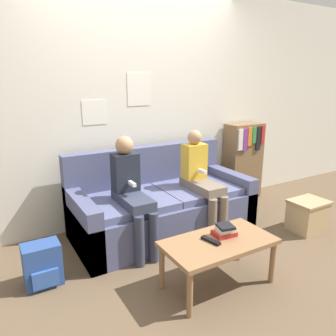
{
  "coord_description": "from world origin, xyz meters",
  "views": [
    {
      "loc": [
        -1.58,
        -2.29,
        1.62
      ],
      "look_at": [
        0.0,
        0.41,
        0.74
      ],
      "focal_mm": 35.0,
      "sensor_mm": 36.0,
      "label": 1
    }
  ],
  "objects_px": {
    "coffee_table": "(219,246)",
    "tv_remote": "(211,241)",
    "person_right": "(201,178)",
    "bookshelf": "(243,161)",
    "backpack": "(42,265)",
    "couch": "(161,206)",
    "storage_box": "(308,215)",
    "person_left": "(132,190)"
  },
  "relations": [
    {
      "from": "person_left",
      "to": "storage_box",
      "type": "xyz_separation_m",
      "value": [
        1.81,
        -0.58,
        -0.44
      ]
    },
    {
      "from": "person_right",
      "to": "tv_remote",
      "type": "height_order",
      "value": "person_right"
    },
    {
      "from": "coffee_table",
      "to": "backpack",
      "type": "relative_size",
      "value": 2.51
    },
    {
      "from": "tv_remote",
      "to": "couch",
      "type": "bearing_deg",
      "value": 68.45
    },
    {
      "from": "couch",
      "to": "backpack",
      "type": "xyz_separation_m",
      "value": [
        -1.28,
        -0.35,
        -0.11
      ]
    },
    {
      "from": "person_left",
      "to": "bookshelf",
      "type": "bearing_deg",
      "value": 16.17
    },
    {
      "from": "couch",
      "to": "tv_remote",
      "type": "bearing_deg",
      "value": -97.97
    },
    {
      "from": "person_left",
      "to": "bookshelf",
      "type": "relative_size",
      "value": 1.06
    },
    {
      "from": "coffee_table",
      "to": "person_right",
      "type": "distance_m",
      "value": 0.99
    },
    {
      "from": "coffee_table",
      "to": "storage_box",
      "type": "distance_m",
      "value": 1.49
    },
    {
      "from": "couch",
      "to": "backpack",
      "type": "bearing_deg",
      "value": -164.55
    },
    {
      "from": "couch",
      "to": "person_right",
      "type": "height_order",
      "value": "person_right"
    },
    {
      "from": "coffee_table",
      "to": "storage_box",
      "type": "relative_size",
      "value": 2.27
    },
    {
      "from": "tv_remote",
      "to": "storage_box",
      "type": "xyz_separation_m",
      "value": [
        1.52,
        0.26,
        -0.23
      ]
    },
    {
      "from": "coffee_table",
      "to": "tv_remote",
      "type": "xyz_separation_m",
      "value": [
        -0.07,
        0.01,
        0.06
      ]
    },
    {
      "from": "person_left",
      "to": "person_right",
      "type": "xyz_separation_m",
      "value": [
        0.79,
        -0.0,
        -0.01
      ]
    },
    {
      "from": "person_right",
      "to": "tv_remote",
      "type": "xyz_separation_m",
      "value": [
        -0.51,
        -0.84,
        -0.2
      ]
    },
    {
      "from": "couch",
      "to": "person_left",
      "type": "relative_size",
      "value": 1.71
    },
    {
      "from": "bookshelf",
      "to": "backpack",
      "type": "height_order",
      "value": "bookshelf"
    },
    {
      "from": "coffee_table",
      "to": "bookshelf",
      "type": "xyz_separation_m",
      "value": [
        1.53,
        1.4,
        0.18
      ]
    },
    {
      "from": "bookshelf",
      "to": "tv_remote",
      "type": "bearing_deg",
      "value": -139.07
    },
    {
      "from": "coffee_table",
      "to": "backpack",
      "type": "xyz_separation_m",
      "value": [
        -1.2,
        0.71,
        -0.17
      ]
    },
    {
      "from": "backpack",
      "to": "tv_remote",
      "type": "bearing_deg",
      "value": -31.4
    },
    {
      "from": "coffee_table",
      "to": "bookshelf",
      "type": "relative_size",
      "value": 0.86
    },
    {
      "from": "coffee_table",
      "to": "person_left",
      "type": "height_order",
      "value": "person_left"
    },
    {
      "from": "couch",
      "to": "storage_box",
      "type": "xyz_separation_m",
      "value": [
        1.38,
        -0.78,
        -0.12
      ]
    },
    {
      "from": "person_left",
      "to": "tv_remote",
      "type": "bearing_deg",
      "value": -71.5
    },
    {
      "from": "couch",
      "to": "person_right",
      "type": "bearing_deg",
      "value": -30.02
    },
    {
      "from": "storage_box",
      "to": "tv_remote",
      "type": "bearing_deg",
      "value": -170.17
    },
    {
      "from": "person_left",
      "to": "backpack",
      "type": "height_order",
      "value": "person_left"
    },
    {
      "from": "coffee_table",
      "to": "person_left",
      "type": "distance_m",
      "value": 0.96
    },
    {
      "from": "person_right",
      "to": "tv_remote",
      "type": "relative_size",
      "value": 6.21
    },
    {
      "from": "person_right",
      "to": "backpack",
      "type": "height_order",
      "value": "person_right"
    },
    {
      "from": "person_right",
      "to": "backpack",
      "type": "bearing_deg",
      "value": -175.01
    },
    {
      "from": "tv_remote",
      "to": "bookshelf",
      "type": "distance_m",
      "value": 2.12
    },
    {
      "from": "bookshelf",
      "to": "backpack",
      "type": "xyz_separation_m",
      "value": [
        -2.73,
        -0.69,
        -0.35
      ]
    },
    {
      "from": "couch",
      "to": "bookshelf",
      "type": "height_order",
      "value": "bookshelf"
    },
    {
      "from": "couch",
      "to": "person_left",
      "type": "height_order",
      "value": "person_left"
    },
    {
      "from": "storage_box",
      "to": "backpack",
      "type": "height_order",
      "value": "backpack"
    },
    {
      "from": "couch",
      "to": "coffee_table",
      "type": "relative_size",
      "value": 2.12
    },
    {
      "from": "couch",
      "to": "coffee_table",
      "type": "height_order",
      "value": "couch"
    },
    {
      "from": "couch",
      "to": "coffee_table",
      "type": "xyz_separation_m",
      "value": [
        -0.08,
        -1.06,
        0.05
      ]
    }
  ]
}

